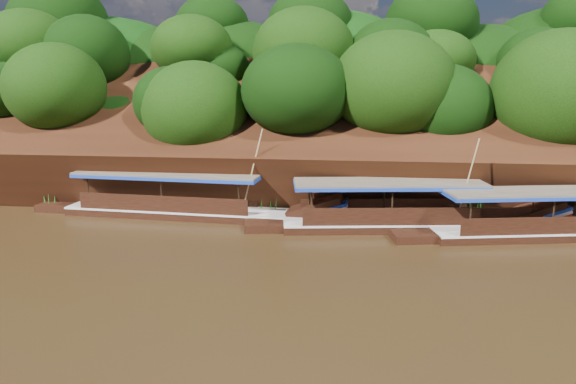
{
  "coord_description": "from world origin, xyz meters",
  "views": [
    {
      "loc": [
        -0.37,
        -23.55,
        8.52
      ],
      "look_at": [
        -4.11,
        7.0,
        2.05
      ],
      "focal_mm": 35.0,
      "sensor_mm": 36.0,
      "label": 1
    }
  ],
  "objects": [
    {
      "name": "ground",
      "position": [
        0.0,
        0.0,
        0.0
      ],
      "size": [
        160.0,
        160.0,
        0.0
      ],
      "primitive_type": "plane",
      "color": "black",
      "rests_on": "ground"
    },
    {
      "name": "riverbank",
      "position": [
        -0.01,
        22.73,
        1.89
      ],
      "size": [
        120.0,
        30.06,
        19.4
      ],
      "color": "black",
      "rests_on": "ground"
    },
    {
      "name": "boat_0",
      "position": [
        11.09,
        6.89,
        0.58
      ],
      "size": [
        15.89,
        5.13,
        6.11
      ],
      "rotation": [
        0.0,
        0.0,
        0.2
      ],
      "color": "black",
      "rests_on": "ground"
    },
    {
      "name": "boat_1",
      "position": [
        3.09,
        7.51,
        0.62
      ],
      "size": [
        15.93,
        4.5,
        5.74
      ],
      "rotation": [
        0.0,
        0.0,
        0.14
      ],
      "color": "black",
      "rests_on": "ground"
    },
    {
      "name": "boat_2",
      "position": [
        -9.84,
        8.6,
        0.61
      ],
      "size": [
        17.37,
        3.67,
        5.97
      ],
      "rotation": [
        0.0,
        0.0,
        -0.07
      ],
      "color": "black",
      "rests_on": "ground"
    },
    {
      "name": "reeds",
      "position": [
        -2.71,
        9.64,
        0.84
      ],
      "size": [
        49.13,
        2.33,
        1.91
      ],
      "color": "#206B1A",
      "rests_on": "ground"
    }
  ]
}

